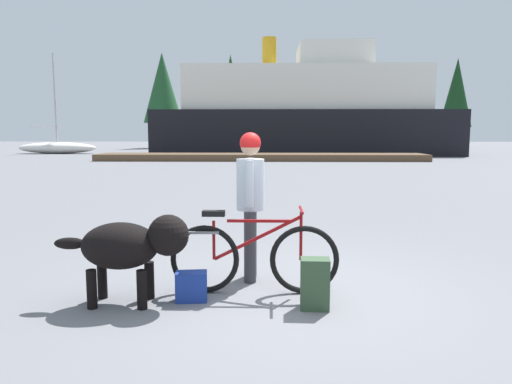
% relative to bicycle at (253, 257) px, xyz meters
% --- Properties ---
extents(ground_plane, '(160.00, 160.00, 0.00)m').
position_rel_bicycle_xyz_m(ground_plane, '(0.37, -0.02, -0.40)').
color(ground_plane, slate).
extents(bicycle, '(1.81, 0.44, 0.93)m').
position_rel_bicycle_xyz_m(bicycle, '(0.00, 0.00, 0.00)').
color(bicycle, black).
rests_on(bicycle, ground_plane).
extents(person_cyclist, '(0.32, 0.53, 1.73)m').
position_rel_bicycle_xyz_m(person_cyclist, '(-0.05, 0.49, 0.64)').
color(person_cyclist, '#333338').
rests_on(person_cyclist, ground_plane).
extents(dog, '(1.36, 0.55, 0.91)m').
position_rel_bicycle_xyz_m(dog, '(-1.21, -0.35, 0.20)').
color(dog, black).
rests_on(dog, ground_plane).
extents(backpack, '(0.29, 0.21, 0.50)m').
position_rel_bicycle_xyz_m(backpack, '(0.62, -0.45, -0.15)').
color(backpack, '#334C33').
rests_on(backpack, ground_plane).
extents(handbag_pannier, '(0.34, 0.22, 0.31)m').
position_rel_bicycle_xyz_m(handbag_pannier, '(-0.63, -0.26, -0.25)').
color(handbag_pannier, navy).
rests_on(handbag_pannier, ground_plane).
extents(dock_pier, '(19.71, 2.83, 0.40)m').
position_rel_bicycle_xyz_m(dock_pier, '(-0.32, 24.50, -0.20)').
color(dock_pier, brown).
rests_on(dock_pier, ground_plane).
extents(ferry_boat, '(22.21, 8.75, 8.87)m').
position_rel_bicycle_xyz_m(ferry_boat, '(2.91, 33.20, 2.73)').
color(ferry_boat, black).
rests_on(ferry_boat, ground_plane).
extents(sailboat_moored, '(6.21, 1.74, 7.77)m').
position_rel_bicycle_xyz_m(sailboat_moored, '(-16.65, 33.19, 0.11)').
color(sailboat_moored, silver).
rests_on(sailboat_moored, ground_plane).
extents(pine_tree_far_left, '(4.03, 4.03, 9.87)m').
position_rel_bicycle_xyz_m(pine_tree_far_left, '(-10.98, 46.31, 5.85)').
color(pine_tree_far_left, '#4C331E').
rests_on(pine_tree_far_left, ground_plane).
extents(pine_tree_center, '(3.02, 3.02, 9.53)m').
position_rel_bicycle_xyz_m(pine_tree_center, '(-3.80, 45.70, 5.56)').
color(pine_tree_center, '#4C331E').
rests_on(pine_tree_center, ground_plane).
extents(pine_tree_far_right, '(3.20, 3.20, 9.22)m').
position_rel_bicycle_xyz_m(pine_tree_far_right, '(19.53, 46.61, 5.28)').
color(pine_tree_far_right, '#4C331E').
rests_on(pine_tree_far_right, ground_plane).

